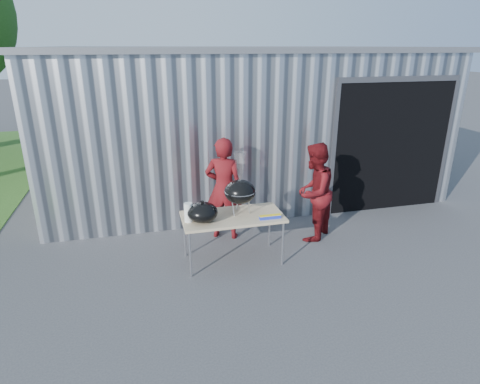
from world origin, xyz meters
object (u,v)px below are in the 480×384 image
object	(u,v)px
folding_table	(233,218)
kettle_grill	(240,187)
person_cook	(224,189)
person_bystander	(314,192)

from	to	relation	value
folding_table	kettle_grill	xyz separation A→B (m)	(0.13, 0.06, 0.45)
folding_table	person_cook	world-z (taller)	person_cook
kettle_grill	person_bystander	xyz separation A→B (m)	(1.36, 0.37, -0.33)
folding_table	person_cook	size ratio (longest dim) A/B	0.86
person_cook	person_bystander	size ratio (longest dim) A/B	1.05
folding_table	kettle_grill	size ratio (longest dim) A/B	1.58
kettle_grill	person_bystander	world-z (taller)	kettle_grill
folding_table	kettle_grill	distance (m)	0.48
person_cook	person_bystander	world-z (taller)	person_cook
folding_table	person_bystander	world-z (taller)	person_bystander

